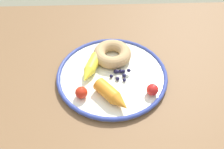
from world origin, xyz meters
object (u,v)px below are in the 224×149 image
plate (112,75)px  carrot_orange (112,96)px  carrot_yellow (91,68)px  tomato_near (152,90)px  dining_table (123,95)px  donut (112,54)px  tomato_mid (81,93)px  blueberry_pile (120,74)px

plate → carrot_orange: bearing=-91.5°
carrot_yellow → tomato_near: 0.19m
dining_table → plate: 0.11m
donut → tomato_mid: (-0.09, -0.15, -0.00)m
carrot_yellow → blueberry_pile: size_ratio=1.82×
blueberry_pile → donut: bearing=105.6°
plate → tomato_near: (0.10, -0.07, 0.02)m
carrot_orange → blueberry_pile: carrot_orange is taller
carrot_orange → carrot_yellow: 0.12m
donut → dining_table: bearing=-63.7°
plate → donut: size_ratio=2.79×
donut → tomato_near: bearing=-54.7°
donut → tomato_near: 0.18m
dining_table → blueberry_pile: 0.11m
carrot_yellow → plate: bearing=-11.1°
tomato_near → tomato_mid: 0.19m
donut → carrot_yellow: bearing=-138.6°
plate → blueberry_pile: (0.02, -0.00, 0.01)m
blueberry_pile → tomato_near: tomato_near is taller
plate → dining_table: bearing=11.2°
blueberry_pile → tomato_mid: size_ratio=1.85×
carrot_orange → blueberry_pile: (0.03, 0.09, -0.01)m
blueberry_pile → tomato_near: bearing=-40.9°
carrot_orange → blueberry_pile: bearing=73.6°
tomato_near → blueberry_pile: bearing=139.1°
donut → carrot_orange: bearing=-92.0°
tomato_mid → carrot_yellow: bearing=76.2°
tomato_near → donut: bearing=125.3°
tomato_mid → plate: bearing=43.2°
carrot_yellow → donut: 0.09m
tomato_mid → blueberry_pile: bearing=34.5°
carrot_yellow → carrot_orange: bearing=-60.8°
tomato_mid → tomato_near: bearing=1.1°
plate → carrot_orange: 0.10m
carrot_yellow → tomato_mid: same height
carrot_orange → tomato_mid: bearing=169.5°
blueberry_pile → tomato_near: size_ratio=1.89×
dining_table → tomato_mid: (-0.12, -0.08, 0.12)m
donut → tomato_mid: donut is taller
carrot_orange → tomato_mid: 0.08m
dining_table → carrot_orange: (-0.04, -0.10, 0.12)m
plate → blueberry_pile: size_ratio=5.25×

